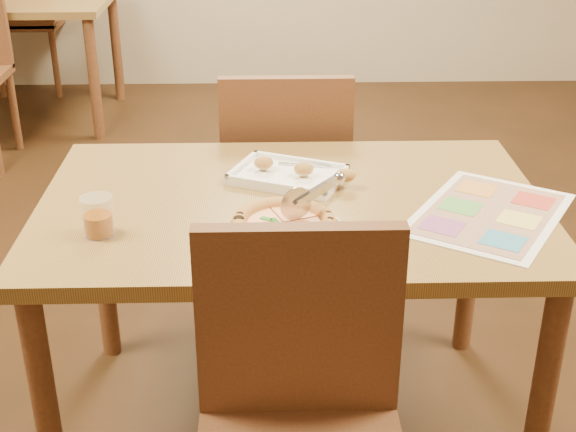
{
  "coord_description": "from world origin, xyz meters",
  "views": [
    {
      "loc": [
        -0.06,
        -1.88,
        1.59
      ],
      "look_at": [
        -0.01,
        -0.2,
        0.77
      ],
      "focal_mm": 50.0,
      "sensor_mm": 36.0,
      "label": 1
    }
  ],
  "objects_px": {
    "glass_tumbler": "(98,218)",
    "pizza_cutter": "(311,195)",
    "menu": "(489,214)",
    "chair_far": "(286,167)",
    "pizza": "(284,224)",
    "bg_chair_far": "(23,7)",
    "plate": "(288,232)",
    "chair_near": "(300,397)",
    "dining_table": "(291,230)",
    "appetizer_tray": "(291,175)"
  },
  "relations": [
    {
      "from": "pizza",
      "to": "appetizer_tray",
      "type": "bearing_deg",
      "value": 85.11
    },
    {
      "from": "chair_far",
      "to": "pizza",
      "type": "relative_size",
      "value": 1.88
    },
    {
      "from": "chair_near",
      "to": "appetizer_tray",
      "type": "height_order",
      "value": "chair_near"
    },
    {
      "from": "chair_far",
      "to": "plate",
      "type": "height_order",
      "value": "chair_far"
    },
    {
      "from": "pizza_cutter",
      "to": "menu",
      "type": "height_order",
      "value": "pizza_cutter"
    },
    {
      "from": "chair_near",
      "to": "appetizer_tray",
      "type": "distance_m",
      "value": 0.75
    },
    {
      "from": "plate",
      "to": "pizza_cutter",
      "type": "distance_m",
      "value": 0.1
    },
    {
      "from": "chair_far",
      "to": "chair_near",
      "type": "bearing_deg",
      "value": 90.0
    },
    {
      "from": "chair_far",
      "to": "appetizer_tray",
      "type": "height_order",
      "value": "chair_far"
    },
    {
      "from": "glass_tumbler",
      "to": "pizza_cutter",
      "type": "bearing_deg",
      "value": 2.42
    },
    {
      "from": "chair_near",
      "to": "chair_far",
      "type": "xyz_separation_m",
      "value": [
        -0.0,
        1.2,
        0.0
      ]
    },
    {
      "from": "menu",
      "to": "bg_chair_far",
      "type": "bearing_deg",
      "value": 121.58
    },
    {
      "from": "pizza_cutter",
      "to": "glass_tumbler",
      "type": "distance_m",
      "value": 0.5
    },
    {
      "from": "glass_tumbler",
      "to": "bg_chair_far",
      "type": "bearing_deg",
      "value": 108.13
    },
    {
      "from": "bg_chair_far",
      "to": "pizza",
      "type": "distance_m",
      "value": 3.84
    },
    {
      "from": "dining_table",
      "to": "bg_chair_far",
      "type": "bearing_deg",
      "value": 115.85
    },
    {
      "from": "pizza",
      "to": "menu",
      "type": "xyz_separation_m",
      "value": [
        0.51,
        0.09,
        -0.02
      ]
    },
    {
      "from": "chair_near",
      "to": "pizza",
      "type": "relative_size",
      "value": 1.88
    },
    {
      "from": "bg_chair_far",
      "to": "appetizer_tray",
      "type": "xyz_separation_m",
      "value": [
        1.6,
        -3.17,
        0.17
      ]
    },
    {
      "from": "chair_far",
      "to": "pizza_cutter",
      "type": "bearing_deg",
      "value": 93.03
    },
    {
      "from": "bg_chair_far",
      "to": "plate",
      "type": "distance_m",
      "value": 3.84
    },
    {
      "from": "dining_table",
      "to": "menu",
      "type": "xyz_separation_m",
      "value": [
        0.49,
        -0.1,
        0.09
      ]
    },
    {
      "from": "dining_table",
      "to": "plate",
      "type": "xyz_separation_m",
      "value": [
        -0.01,
        -0.2,
        0.09
      ]
    },
    {
      "from": "pizza_cutter",
      "to": "dining_table",
      "type": "bearing_deg",
      "value": 77.5
    },
    {
      "from": "chair_far",
      "to": "bg_chair_far",
      "type": "relative_size",
      "value": 1.0
    },
    {
      "from": "pizza_cutter",
      "to": "appetizer_tray",
      "type": "xyz_separation_m",
      "value": [
        -0.04,
        0.29,
        -0.07
      ]
    },
    {
      "from": "chair_far",
      "to": "pizza_cutter",
      "type": "xyz_separation_m",
      "value": [
        0.04,
        -0.76,
        0.24
      ]
    },
    {
      "from": "dining_table",
      "to": "glass_tumbler",
      "type": "xyz_separation_m",
      "value": [
        -0.46,
        -0.18,
        0.13
      ]
    },
    {
      "from": "pizza",
      "to": "menu",
      "type": "height_order",
      "value": "pizza"
    },
    {
      "from": "chair_near",
      "to": "appetizer_tray",
      "type": "bearing_deg",
      "value": 89.69
    },
    {
      "from": "pizza_cutter",
      "to": "appetizer_tray",
      "type": "relative_size",
      "value": 0.43
    },
    {
      "from": "plate",
      "to": "pizza_cutter",
      "type": "height_order",
      "value": "pizza_cutter"
    },
    {
      "from": "appetizer_tray",
      "to": "chair_near",
      "type": "bearing_deg",
      "value": -90.31
    },
    {
      "from": "glass_tumbler",
      "to": "chair_far",
      "type": "bearing_deg",
      "value": 59.61
    },
    {
      "from": "dining_table",
      "to": "chair_near",
      "type": "xyz_separation_m",
      "value": [
        0.0,
        -0.6,
        -0.07
      ]
    },
    {
      "from": "pizza",
      "to": "appetizer_tray",
      "type": "xyz_separation_m",
      "value": [
        0.03,
        0.32,
        -0.01
      ]
    },
    {
      "from": "dining_table",
      "to": "chair_near",
      "type": "height_order",
      "value": "chair_near"
    },
    {
      "from": "plate",
      "to": "dining_table",
      "type": "bearing_deg",
      "value": 85.96
    },
    {
      "from": "pizza",
      "to": "appetizer_tray",
      "type": "distance_m",
      "value": 0.33
    },
    {
      "from": "pizza",
      "to": "menu",
      "type": "bearing_deg",
      "value": 10.29
    },
    {
      "from": "bg_chair_far",
      "to": "pizza_cutter",
      "type": "xyz_separation_m",
      "value": [
        1.64,
        -3.46,
        0.24
      ]
    },
    {
      "from": "bg_chair_far",
      "to": "plate",
      "type": "bearing_deg",
      "value": 114.39
    },
    {
      "from": "chair_near",
      "to": "glass_tumbler",
      "type": "bearing_deg",
      "value": 137.54
    },
    {
      "from": "chair_near",
      "to": "bg_chair_far",
      "type": "distance_m",
      "value": 4.22
    },
    {
      "from": "bg_chair_far",
      "to": "appetizer_tray",
      "type": "height_order",
      "value": "bg_chair_far"
    },
    {
      "from": "dining_table",
      "to": "pizza",
      "type": "height_order",
      "value": "pizza"
    },
    {
      "from": "pizza_cutter",
      "to": "menu",
      "type": "relative_size",
      "value": 0.33
    },
    {
      "from": "pizza_cutter",
      "to": "menu",
      "type": "xyz_separation_m",
      "value": [
        0.45,
        0.06,
        -0.08
      ]
    },
    {
      "from": "menu",
      "to": "dining_table",
      "type": "bearing_deg",
      "value": 168.73
    },
    {
      "from": "chair_far",
      "to": "pizza",
      "type": "distance_m",
      "value": 0.81
    }
  ]
}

